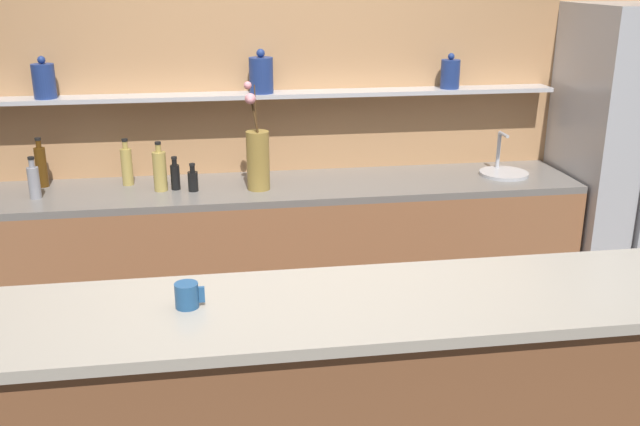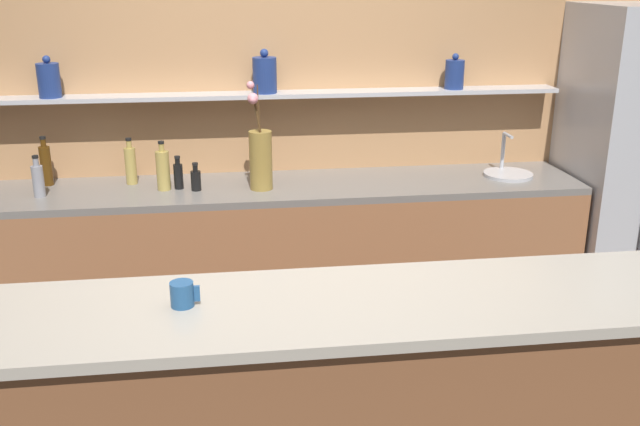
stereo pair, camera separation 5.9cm
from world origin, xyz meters
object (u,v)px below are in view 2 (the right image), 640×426
at_px(bottle_spirit_1, 38,180).
at_px(coffee_mug, 182,294).
at_px(flower_vase, 260,156).
at_px(bottle_spirit_0, 46,165).
at_px(bottle_spirit_2, 131,165).
at_px(refrigerator, 639,167).
at_px(sink_fixture, 508,172).
at_px(bottle_sauce_3, 178,175).
at_px(bottle_spirit_5, 163,170).
at_px(bottle_sauce_4, 196,179).

bearing_deg(bottle_spirit_1, coffee_mug, -62.88).
relative_size(flower_vase, coffee_mug, 6.12).
relative_size(bottle_spirit_0, bottle_spirit_2, 1.06).
bearing_deg(refrigerator, coffee_mug, -147.54).
relative_size(bottle_spirit_0, coffee_mug, 2.86).
bearing_deg(sink_fixture, bottle_spirit_0, 176.59).
xyz_separation_m(flower_vase, sink_fixture, (1.49, 0.08, -0.17)).
xyz_separation_m(flower_vase, bottle_sauce_3, (-0.46, 0.07, -0.11)).
xyz_separation_m(bottle_spirit_0, bottle_spirit_2, (0.48, -0.04, -0.01)).
relative_size(refrigerator, sink_fixture, 6.53).
bearing_deg(sink_fixture, bottle_sauce_3, -179.71).
distance_m(refrigerator, bottle_spirit_5, 2.86).
height_order(refrigerator, bottle_spirit_1, refrigerator).
xyz_separation_m(refrigerator, coffee_mug, (-2.66, -1.70, 0.10)).
xyz_separation_m(bottle_spirit_0, bottle_spirit_5, (0.67, -0.18, -0.01)).
height_order(bottle_spirit_2, coffee_mug, bottle_spirit_2).
height_order(refrigerator, bottle_sauce_4, refrigerator).
bearing_deg(bottle_spirit_2, bottle_spirit_1, -158.17).
distance_m(bottle_spirit_2, bottle_spirit_5, 0.24).
bearing_deg(coffee_mug, bottle_spirit_2, 101.71).
relative_size(refrigerator, bottle_spirit_5, 6.83).
height_order(sink_fixture, coffee_mug, sink_fixture).
bearing_deg(flower_vase, bottle_spirit_2, 164.59).
xyz_separation_m(bottle_sauce_3, coffee_mug, (0.11, -1.73, 0.06)).
bearing_deg(bottle_spirit_5, sink_fixture, 0.59).
distance_m(bottle_spirit_5, coffee_mug, 1.73).
bearing_deg(flower_vase, bottle_spirit_0, 168.87).
relative_size(bottle_spirit_2, bottle_spirit_5, 0.96).
relative_size(sink_fixture, bottle_sauce_4, 1.84).
bearing_deg(sink_fixture, flower_vase, -177.01).
xyz_separation_m(refrigerator, bottle_spirit_1, (-3.53, -0.01, 0.06)).
bearing_deg(bottle_sauce_3, bottle_sauce_4, -25.75).
relative_size(refrigerator, bottle_spirit_2, 7.08).
height_order(bottle_spirit_0, bottle_spirit_1, bottle_spirit_0).
distance_m(flower_vase, bottle_sauce_4, 0.39).
distance_m(sink_fixture, bottle_sauce_4, 1.86).
bearing_deg(bottle_spirit_1, bottle_spirit_2, 21.83).
distance_m(refrigerator, sink_fixture, 0.82).
relative_size(sink_fixture, bottle_spirit_1, 1.27).
xyz_separation_m(bottle_spirit_2, coffee_mug, (0.39, -1.87, 0.03)).
bearing_deg(bottle_sauce_3, bottle_spirit_1, -175.89).
bearing_deg(flower_vase, refrigerator, 0.73).
relative_size(bottle_sauce_3, bottle_spirit_5, 0.68).
distance_m(sink_fixture, bottle_spirit_0, 2.72).
relative_size(refrigerator, flower_vase, 3.14).
bearing_deg(refrigerator, sink_fixture, 176.58).
relative_size(sink_fixture, bottle_spirit_5, 1.05).
bearing_deg(refrigerator, bottle_sauce_4, -179.81).
height_order(bottle_spirit_5, coffee_mug, bottle_spirit_5).
bearing_deg(bottle_spirit_0, bottle_sauce_3, -12.79).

